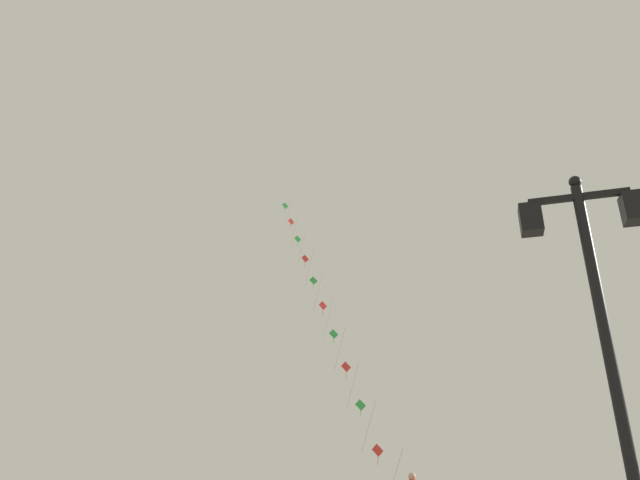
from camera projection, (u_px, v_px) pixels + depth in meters
name	position (u px, v px, depth m)	size (l,w,h in m)	color
twin_lantern_lamp_post	(597.00, 293.00, 7.02)	(1.54, 0.28, 5.30)	black
kite_train	(323.00, 305.00, 25.90)	(8.12, 10.75, 17.05)	brown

